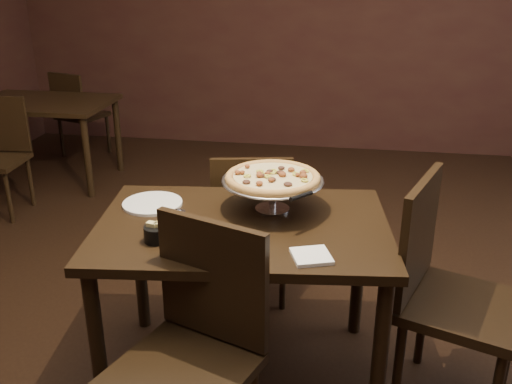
# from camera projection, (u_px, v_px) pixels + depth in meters

# --- Properties ---
(room) EXTENTS (6.04, 7.04, 2.84)m
(room) POSITION_uv_depth(u_px,v_px,m) (275.00, 70.00, 2.27)
(room) COLOR black
(room) RESTS_ON ground
(dining_table) EXTENTS (1.32, 0.96, 0.77)m
(dining_table) POSITION_uv_depth(u_px,v_px,m) (243.00, 245.00, 2.45)
(dining_table) COLOR black
(dining_table) RESTS_ON ground
(background_table) EXTENTS (1.13, 0.76, 0.71)m
(background_table) POSITION_uv_depth(u_px,v_px,m) (44.00, 112.00, 4.86)
(background_table) COLOR black
(background_table) RESTS_ON ground
(pizza_stand) EXTENTS (0.45, 0.45, 0.19)m
(pizza_stand) POSITION_uv_depth(u_px,v_px,m) (273.00, 178.00, 2.49)
(pizza_stand) COLOR #B1B0B8
(pizza_stand) RESTS_ON dining_table
(parmesan_shaker) EXTENTS (0.06, 0.06, 0.10)m
(parmesan_shaker) POSITION_uv_depth(u_px,v_px,m) (179.00, 221.00, 2.33)
(parmesan_shaker) COLOR #FBF3C3
(parmesan_shaker) RESTS_ON dining_table
(pepper_flake_shaker) EXTENTS (0.06, 0.06, 0.10)m
(pepper_flake_shaker) POSITION_uv_depth(u_px,v_px,m) (185.00, 231.00, 2.24)
(pepper_flake_shaker) COLOR #99240D
(pepper_flake_shaker) RESTS_ON dining_table
(packet_caddy) EXTENTS (0.10, 0.10, 0.08)m
(packet_caddy) POSITION_uv_depth(u_px,v_px,m) (157.00, 233.00, 2.25)
(packet_caddy) COLOR black
(packet_caddy) RESTS_ON dining_table
(napkin_stack) EXTENTS (0.18, 0.18, 0.01)m
(napkin_stack) POSITION_uv_depth(u_px,v_px,m) (311.00, 256.00, 2.13)
(napkin_stack) COLOR white
(napkin_stack) RESTS_ON dining_table
(plate_left) EXTENTS (0.27, 0.27, 0.01)m
(plate_left) POSITION_uv_depth(u_px,v_px,m) (153.00, 203.00, 2.60)
(plate_left) COLOR white
(plate_left) RESTS_ON dining_table
(plate_near) EXTENTS (0.21, 0.21, 0.01)m
(plate_near) POSITION_uv_depth(u_px,v_px,m) (234.00, 255.00, 2.14)
(plate_near) COLOR white
(plate_near) RESTS_ON dining_table
(serving_spatula) EXTENTS (0.16, 0.16, 0.02)m
(serving_spatula) POSITION_uv_depth(u_px,v_px,m) (301.00, 197.00, 2.31)
(serving_spatula) COLOR #B1B0B8
(serving_spatula) RESTS_ON pizza_stand
(chair_far) EXTENTS (0.49, 0.49, 0.89)m
(chair_far) POSITION_uv_depth(u_px,v_px,m) (251.00, 222.00, 3.10)
(chair_far) COLOR black
(chair_far) RESTS_ON ground
(chair_near) EXTENTS (0.58, 0.58, 0.97)m
(chair_near) POSITION_uv_depth(u_px,v_px,m) (194.00, 345.00, 2.04)
(chair_near) COLOR black
(chair_near) RESTS_ON ground
(chair_side) EXTENTS (0.61, 0.61, 1.01)m
(chair_side) POSITION_uv_depth(u_px,v_px,m) (445.00, 288.00, 2.36)
(chair_side) COLOR black
(chair_side) RESTS_ON ground
(bg_chair_far) EXTENTS (0.49, 0.49, 0.84)m
(bg_chair_far) POSITION_uv_depth(u_px,v_px,m) (77.00, 111.00, 5.52)
(bg_chair_far) COLOR black
(bg_chair_far) RESTS_ON ground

